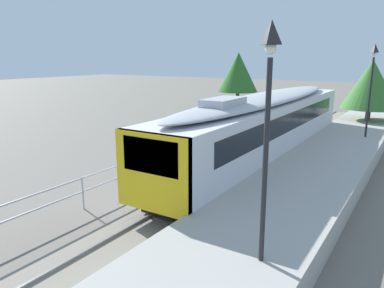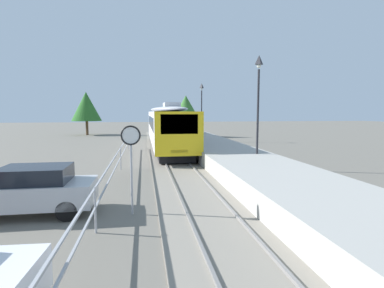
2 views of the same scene
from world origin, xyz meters
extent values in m
plane|color=#6B665B|center=(-3.00, 22.00, 0.00)|extent=(160.00, 160.00, 0.00)
cube|color=gray|center=(0.00, 22.00, 0.03)|extent=(3.20, 60.00, 0.06)
cube|color=slate|center=(-0.72, 22.00, 0.10)|extent=(0.08, 60.00, 0.08)
cube|color=slate|center=(0.72, 22.00, 0.10)|extent=(0.08, 60.00, 0.08)
cube|color=silver|center=(0.00, 30.50, 1.96)|extent=(2.80, 19.24, 2.55)
cube|color=yellow|center=(0.00, 20.98, 1.96)|extent=(2.80, 0.24, 2.55)
cube|color=black|center=(0.00, 20.90, 2.53)|extent=(2.13, 0.08, 1.12)
cube|color=black|center=(0.00, 30.50, 2.37)|extent=(2.82, 16.16, 0.92)
ellipsoid|color=#B2B5BA|center=(0.00, 30.50, 3.42)|extent=(2.69, 18.47, 0.44)
cube|color=#B2B5BA|center=(0.00, 25.69, 3.70)|extent=(1.10, 2.20, 0.36)
cube|color=#EAE5C6|center=(0.00, 20.91, 0.97)|extent=(1.00, 0.10, 0.20)
cube|color=black|center=(0.00, 23.28, 0.42)|extent=(2.24, 3.20, 0.55)
cube|color=black|center=(0.00, 37.73, 0.42)|extent=(2.24, 3.20, 0.55)
cube|color=#A8A59E|center=(3.25, 22.00, 0.45)|extent=(3.90, 60.00, 0.90)
cylinder|color=#232328|center=(4.18, 19.69, 3.20)|extent=(0.12, 0.12, 4.60)
pyramid|color=#232328|center=(4.18, 19.69, 6.00)|extent=(0.34, 0.34, 0.50)
sphere|color=silver|center=(4.18, 19.69, 5.68)|extent=(0.24, 0.24, 0.24)
cylinder|color=#232328|center=(4.18, 35.89, 3.20)|extent=(0.12, 0.12, 4.60)
pyramid|color=#232328|center=(4.18, 35.89, 6.00)|extent=(0.34, 0.34, 0.50)
sphere|color=silver|center=(4.18, 35.89, 5.68)|extent=(0.24, 0.24, 0.24)
cylinder|color=#9EA0A5|center=(-3.30, 21.00, 0.62)|extent=(0.06, 0.06, 1.25)
cylinder|color=#9EA0A5|center=(-3.30, 30.00, 0.62)|extent=(0.06, 0.06, 1.25)
cylinder|color=brown|center=(3.39, 42.54, 0.89)|extent=(0.36, 0.36, 1.77)
cone|color=#38702D|center=(3.39, 42.54, 3.55)|extent=(4.08, 4.08, 3.56)
cylinder|color=brown|center=(-9.83, 47.80, 0.99)|extent=(0.36, 0.36, 1.97)
cone|color=#286023|center=(-9.83, 47.80, 3.98)|extent=(4.08, 4.08, 4.01)
camera|label=1|loc=(7.00, 12.22, 5.51)|focal=34.84mm
camera|label=2|loc=(-2.00, 3.98, 3.21)|focal=28.13mm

